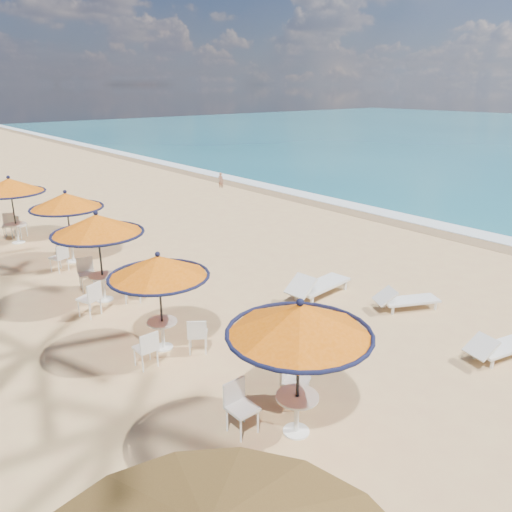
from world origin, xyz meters
The scene contains 12 objects.
ground centered at (0.00, 0.00, 0.00)m, with size 160.00×160.00×0.00m, color tan.
foam_strip centered at (9.30, 10.00, 0.00)m, with size 1.20×140.00×0.04m, color white.
wetsand_band centered at (8.40, 10.00, 0.00)m, with size 1.40×140.00×0.02m, color olive.
station_0 centered at (-4.83, -0.40, 1.94)m, with size 2.43×2.43×2.54m.
station_1 centered at (-5.13, 3.54, 1.78)m, with size 2.24×2.24×2.34m.
station_2 centered at (-5.05, 7.03, 1.89)m, with size 2.48×2.57×2.59m.
station_3 centered at (-4.56, 10.82, 1.90)m, with size 2.39×2.42×2.49m.
station_4 centered at (-5.33, 14.38, 1.98)m, with size 2.48×2.52×2.59m.
lounger_near centered at (0.31, -1.53, 0.30)m, with size 1.86×0.94×0.64m.
lounger_mid centered at (0.91, 1.30, 0.30)m, with size 1.83×1.29×0.64m.
lounger_far centered at (-0.31, 3.38, 0.37)m, with size 2.27×0.91×0.79m.
person centered at (6.96, 18.06, 0.48)m, with size 0.35×0.23×0.96m, color #99654E.
Camera 1 is at (-9.98, -5.59, 5.74)m, focal length 35.00 mm.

